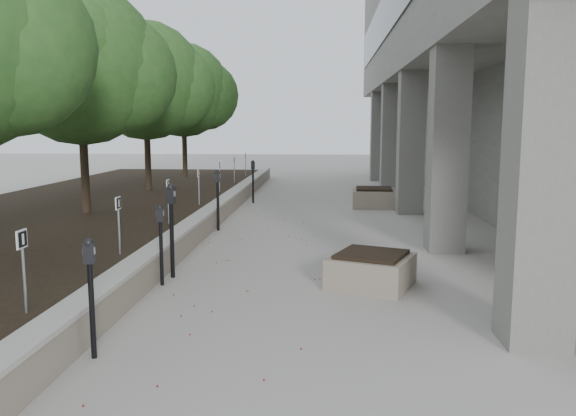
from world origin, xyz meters
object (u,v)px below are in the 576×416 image
(parking_meter_4, at_px, (218,200))
(planter_back, at_px, (374,197))
(parking_meter_5, at_px, (253,182))
(planter_front, at_px, (371,269))
(crabapple_tree_5, at_px, (184,110))
(parking_meter_1, at_px, (91,299))
(parking_meter_3, at_px, (172,231))
(crabapple_tree_4, at_px, (146,106))
(crabapple_tree_3, at_px, (81,99))
(parking_meter_2, at_px, (161,245))

(parking_meter_4, height_order, planter_back, parking_meter_4)
(parking_meter_5, xyz_separation_m, planter_front, (3.06, -9.64, -0.43))
(crabapple_tree_5, height_order, planter_back, crabapple_tree_5)
(planter_front, bearing_deg, crabapple_tree_5, 113.92)
(parking_meter_1, xyz_separation_m, parking_meter_5, (0.15, 12.67, 0.04))
(parking_meter_3, bearing_deg, planter_back, 70.72)
(parking_meter_5, bearing_deg, planter_back, -31.36)
(crabapple_tree_5, xyz_separation_m, parking_meter_1, (3.32, -17.76, -2.46))
(parking_meter_1, bearing_deg, parking_meter_5, 79.33)
(parking_meter_3, bearing_deg, parking_meter_4, 96.23)
(crabapple_tree_4, relative_size, parking_meter_1, 4.11)
(parking_meter_4, bearing_deg, planter_front, -58.15)
(crabapple_tree_3, height_order, parking_meter_5, crabapple_tree_3)
(parking_meter_1, xyz_separation_m, planter_front, (3.21, 3.03, -0.39))
(parking_meter_3, height_order, parking_meter_4, parking_meter_3)
(crabapple_tree_4, xyz_separation_m, parking_meter_4, (3.25, -5.07, -2.39))
(crabapple_tree_4, bearing_deg, planter_front, -56.12)
(parking_meter_3, height_order, parking_meter_5, parking_meter_3)
(parking_meter_4, distance_m, planter_back, 5.92)
(crabapple_tree_3, xyz_separation_m, crabapple_tree_5, (0.00, 10.00, 0.00))
(crabapple_tree_5, bearing_deg, planter_back, -38.31)
(crabapple_tree_4, distance_m, crabapple_tree_5, 5.00)
(crabapple_tree_3, bearing_deg, parking_meter_3, -53.18)
(crabapple_tree_3, height_order, planter_back, crabapple_tree_3)
(crabapple_tree_5, bearing_deg, parking_meter_3, -77.11)
(parking_meter_1, xyz_separation_m, planter_back, (3.98, 11.99, -0.36))
(crabapple_tree_5, height_order, planter_front, crabapple_tree_5)
(parking_meter_1, distance_m, parking_meter_4, 7.69)
(parking_meter_3, distance_m, planter_back, 9.53)
(crabapple_tree_3, height_order, parking_meter_4, crabapple_tree_3)
(planter_front, bearing_deg, crabapple_tree_3, 144.09)
(parking_meter_1, relative_size, parking_meter_2, 1.03)
(crabapple_tree_4, height_order, planter_front, crabapple_tree_4)
(parking_meter_5, bearing_deg, parking_meter_4, -113.84)
(parking_meter_2, bearing_deg, crabapple_tree_4, 103.35)
(crabapple_tree_3, distance_m, parking_meter_5, 6.48)
(parking_meter_1, height_order, parking_meter_2, parking_meter_1)
(crabapple_tree_5, relative_size, parking_meter_1, 4.11)
(parking_meter_4, bearing_deg, crabapple_tree_4, 119.38)
(crabapple_tree_5, xyz_separation_m, planter_back, (7.30, -5.77, -2.82))
(parking_meter_5, distance_m, planter_front, 10.12)
(parking_meter_1, height_order, planter_front, parking_meter_1)
(crabapple_tree_3, bearing_deg, parking_meter_5, 54.75)
(parking_meter_4, bearing_deg, crabapple_tree_5, 104.59)
(parking_meter_3, bearing_deg, crabapple_tree_3, 132.46)
(planter_front, distance_m, planter_back, 8.99)
(crabapple_tree_4, height_order, parking_meter_3, crabapple_tree_4)
(parking_meter_2, bearing_deg, parking_meter_1, -93.48)
(parking_meter_2, height_order, parking_meter_5, parking_meter_5)
(parking_meter_4, height_order, parking_meter_5, parking_meter_4)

